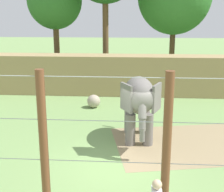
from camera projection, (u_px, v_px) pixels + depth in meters
The scene contains 7 objects.
ground_plane at pixel (117, 165), 11.05m from camera, with size 120.00×120.00×0.00m, color #759956.
dirt_patch at pixel (187, 144), 12.84m from camera, with size 5.77×4.20×0.01m, color #937F5B.
embankment_wall at pixel (125, 75), 20.54m from camera, with size 36.00×1.80×2.56m, color tan.
elephant at pixel (139, 99), 12.67m from camera, with size 1.55×3.69×2.73m.
enrichment_ball at pixel (94, 101), 17.71m from camera, with size 0.74×0.74×0.74m, color tan.
cable_fence at pixel (107, 152), 7.42m from camera, with size 9.78×0.21×3.97m.
tree_far_right at pixel (55, 1), 24.18m from camera, with size 4.23×4.23×8.40m.
Camera 1 is at (0.54, -10.04, 5.19)m, focal length 50.13 mm.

